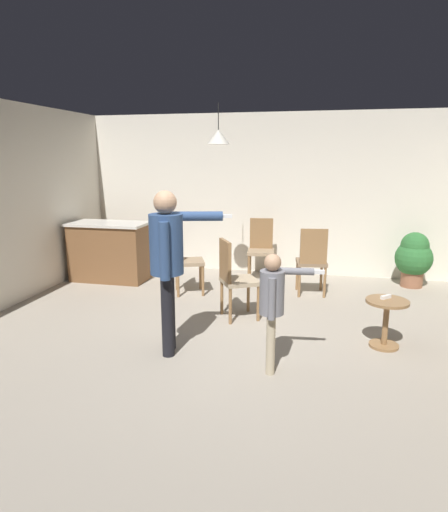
{
  "coord_description": "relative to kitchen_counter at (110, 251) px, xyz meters",
  "views": [
    {
      "loc": [
        0.9,
        -4.34,
        1.97
      ],
      "look_at": [
        -0.05,
        -0.13,
        1.0
      ],
      "focal_mm": 30.82,
      "sensor_mm": 36.0,
      "label": 1
    }
  ],
  "objects": [
    {
      "name": "dining_chair_centre_back",
      "position": [
        1.41,
        -0.44,
        0.07
      ],
      "size": [
        0.55,
        0.55,
        1.0
      ],
      "rotation": [
        0.0,
        0.0,
        5.09
      ],
      "color": "olive",
      "rests_on": "ground"
    },
    {
      "name": "person_child",
      "position": [
        2.95,
        -2.59,
        0.22
      ],
      "size": [
        0.57,
        0.37,
        1.13
      ],
      "rotation": [
        0.0,
        0.0,
        -1.46
      ],
      "color": "tan",
      "rests_on": "ground"
    },
    {
      "name": "ceiling_light_pendant",
      "position": [
        1.89,
        -0.28,
        1.77
      ],
      "size": [
        0.32,
        0.32,
        0.55
      ],
      "color": "silver"
    },
    {
      "name": "kitchen_counter",
      "position": [
        0.0,
        0.0,
        0.0
      ],
      "size": [
        1.26,
        0.66,
        0.95
      ],
      "color": "brown",
      "rests_on": "ground"
    },
    {
      "name": "dining_chair_spare",
      "position": [
        3.24,
        -0.13,
        0.07
      ],
      "size": [
        0.48,
        0.48,
        1.0
      ],
      "rotation": [
        0.0,
        0.0,
        0.15
      ],
      "color": "olive",
      "rests_on": "ground"
    },
    {
      "name": "wall_back",
      "position": [
        2.45,
        1.13,
        0.87
      ],
      "size": [
        6.4,
        0.1,
        2.7
      ],
      "primitive_type": "cube",
      "color": "silver",
      "rests_on": "ground"
    },
    {
      "name": "person_adult",
      "position": [
        1.88,
        -2.4,
        0.55
      ],
      "size": [
        0.76,
        0.61,
        1.66
      ],
      "rotation": [
        0.0,
        0.0,
        -1.32
      ],
      "color": "black",
      "rests_on": "ground"
    },
    {
      "name": "spare_remote_on_table",
      "position": [
        4.04,
        -1.73,
        0.06
      ],
      "size": [
        0.12,
        0.11,
        0.04
      ],
      "primitive_type": "cube",
      "rotation": [
        0.0,
        0.0,
        2.31
      ],
      "color": "white",
      "rests_on": "side_table_by_couch"
    },
    {
      "name": "ground",
      "position": [
        2.45,
        -2.07,
        -0.48
      ],
      "size": [
        7.68,
        7.68,
        0.0
      ],
      "primitive_type": "plane",
      "color": "#9E9384"
    },
    {
      "name": "potted_plant_corner",
      "position": [
        4.76,
        0.67,
        -0.01
      ],
      "size": [
        0.56,
        0.56,
        0.86
      ],
      "color": "brown",
      "rests_on": "ground"
    },
    {
      "name": "dining_chair_by_counter",
      "position": [
        2.4,
        0.57,
        0.07
      ],
      "size": [
        0.46,
        0.46,
        1.0
      ],
      "rotation": [
        0.0,
        0.0,
        3.25
      ],
      "color": "olive",
      "rests_on": "ground"
    },
    {
      "name": "dining_chair_near_wall",
      "position": [
        2.33,
        -1.3,
        0.07
      ],
      "size": [
        0.57,
        0.57,
        1.0
      ],
      "rotation": [
        0.0,
        0.0,
        5.23
      ],
      "color": "olive",
      "rests_on": "ground"
    },
    {
      "name": "side_table_by_couch",
      "position": [
        4.06,
        -1.78,
        -0.15
      ],
      "size": [
        0.44,
        0.44,
        0.52
      ],
      "color": "olive",
      "rests_on": "ground"
    }
  ]
}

